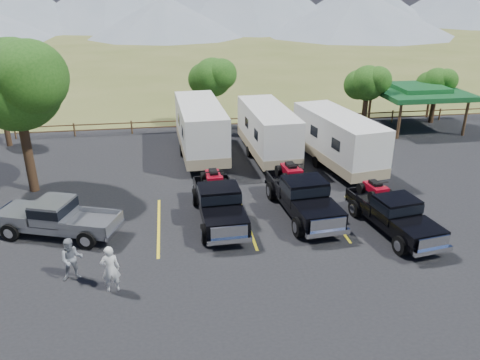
{
  "coord_description": "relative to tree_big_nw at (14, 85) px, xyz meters",
  "views": [
    {
      "loc": [
        -5.19,
        -14.91,
        10.12
      ],
      "look_at": [
        -2.13,
        5.07,
        1.6
      ],
      "focal_mm": 35.0,
      "sensor_mm": 36.0,
      "label": 1
    }
  ],
  "objects": [
    {
      "name": "rail_fence",
      "position": [
        14.55,
        9.47,
        -4.99
      ],
      "size": [
        36.12,
        0.12,
        1.0
      ],
      "color": "brown",
      "rests_on": "ground"
    },
    {
      "name": "person_b",
      "position": [
        3.51,
        -8.66,
        -4.73
      ],
      "size": [
        0.91,
        0.77,
        1.66
      ],
      "primitive_type": "imported",
      "rotation": [
        0.0,
        0.0,
        0.18
      ],
      "color": "gray",
      "rests_on": "asphalt_lot"
    },
    {
      "name": "stall_lines",
      "position": [
        12.55,
        -5.03,
        -5.55
      ],
      "size": [
        12.12,
        5.5,
        0.01
      ],
      "color": "yellow",
      "rests_on": "asphalt_lot"
    },
    {
      "name": "tree_ne_b",
      "position": [
        27.52,
        8.99,
        -2.47
      ],
      "size": [
        2.77,
        2.59,
        4.27
      ],
      "color": "#321F13",
      "rests_on": "ground"
    },
    {
      "name": "trailer_center",
      "position": [
        13.22,
        3.13,
        -3.91
      ],
      "size": [
        2.68,
        9.06,
        3.14
      ],
      "rotation": [
        0.0,
        0.0,
        0.05
      ],
      "color": "white",
      "rests_on": "asphalt_lot"
    },
    {
      "name": "trailer_right",
      "position": [
        16.89,
        0.83,
        -3.9
      ],
      "size": [
        3.57,
        9.15,
        3.16
      ],
      "rotation": [
        0.0,
        0.0,
        0.17
      ],
      "color": "white",
      "rests_on": "asphalt_lot"
    },
    {
      "name": "tree_nw_small",
      "position": [
        -3.48,
        7.99,
        -2.81
      ],
      "size": [
        2.59,
        2.43,
        3.85
      ],
      "color": "#321F13",
      "rests_on": "ground"
    },
    {
      "name": "rig_left",
      "position": [
        9.3,
        -4.77,
        -4.62
      ],
      "size": [
        2.23,
        5.88,
        1.94
      ],
      "rotation": [
        0.0,
        0.0,
        0.04
      ],
      "color": "black",
      "rests_on": "asphalt_lot"
    },
    {
      "name": "pickup_silver",
      "position": [
        2.34,
        -5.18,
        -4.71
      ],
      "size": [
        5.7,
        3.44,
        1.63
      ],
      "rotation": [
        0.0,
        0.0,
        -1.91
      ],
      "color": "gray",
      "rests_on": "asphalt_lot"
    },
    {
      "name": "trailer_left",
      "position": [
        9.15,
        3.92,
        -3.8
      ],
      "size": [
        2.84,
        9.65,
        3.35
      ],
      "rotation": [
        0.0,
        0.0,
        0.05
      ],
      "color": "white",
      "rests_on": "asphalt_lot"
    },
    {
      "name": "tree_big_nw",
      "position": [
        0.0,
        0.0,
        0.0
      ],
      "size": [
        5.54,
        5.18,
        7.84
      ],
      "color": "#321F13",
      "rests_on": "ground"
    },
    {
      "name": "ground",
      "position": [
        12.55,
        -9.03,
        -5.6
      ],
      "size": [
        320.0,
        320.0,
        0.0
      ],
      "primitive_type": "plane",
      "color": "#525B26",
      "rests_on": "ground"
    },
    {
      "name": "pavilion",
      "position": [
        25.55,
        7.97,
        -2.81
      ],
      "size": [
        6.2,
        6.2,
        3.22
      ],
      "color": "brown",
      "rests_on": "ground"
    },
    {
      "name": "asphalt_lot",
      "position": [
        12.55,
        -6.03,
        -5.58
      ],
      "size": [
        44.0,
        34.0,
        0.04
      ],
      "primitive_type": "cube",
      "color": "black",
      "rests_on": "ground"
    },
    {
      "name": "rig_right",
      "position": [
        16.7,
        -6.91,
        -4.68
      ],
      "size": [
        2.57,
        5.67,
        1.83
      ],
      "rotation": [
        0.0,
        0.0,
        0.15
      ],
      "color": "black",
      "rests_on": "asphalt_lot"
    },
    {
      "name": "tree_north",
      "position": [
        10.52,
        9.99,
        -1.76
      ],
      "size": [
        3.46,
        3.24,
        5.25
      ],
      "color": "#321F13",
      "rests_on": "ground"
    },
    {
      "name": "tree_ne_a",
      "position": [
        21.52,
        7.99,
        -2.11
      ],
      "size": [
        3.11,
        2.92,
        4.76
      ],
      "color": "#321F13",
      "rests_on": "ground"
    },
    {
      "name": "person_a",
      "position": [
        4.97,
        -9.6,
        -4.66
      ],
      "size": [
        0.71,
        0.52,
        1.79
      ],
      "primitive_type": "imported",
      "rotation": [
        0.0,
        0.0,
        3.3
      ],
      "color": "silver",
      "rests_on": "asphalt_lot"
    },
    {
      "name": "rig_center",
      "position": [
        13.24,
        -4.71,
        -4.58
      ],
      "size": [
        2.56,
        6.21,
        2.03
      ],
      "rotation": [
        0.0,
        0.0,
        0.09
      ],
      "color": "black",
      "rests_on": "asphalt_lot"
    }
  ]
}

